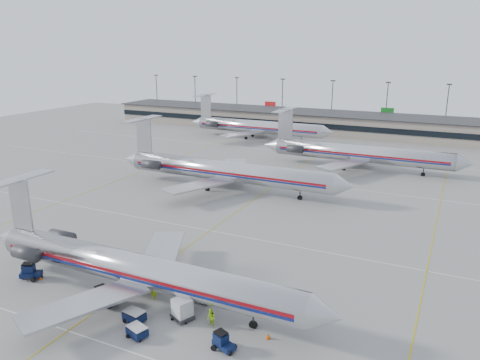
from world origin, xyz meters
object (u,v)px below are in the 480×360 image
Objects in this scene: jet_foreground at (134,268)px; belt_loader at (199,295)px; jet_second_row at (223,170)px; tug_center at (104,296)px; uld_container at (182,309)px.

jet_foreground is 10.72× the size of belt_loader.
jet_second_row is 43.08m from tug_center.
belt_loader is (-0.35, 3.81, -0.52)m from uld_container.
jet_second_row reaches higher than belt_loader.
jet_foreground is at bearing -168.12° from uld_container.
jet_foreground is 7.52m from belt_loader.
jet_second_row is 18.70× the size of uld_container.
jet_second_row is at bearing 119.52° from tug_center.
jet_second_row reaches higher than jet_foreground.
belt_loader is at bearing 49.11° from tug_center.
jet_foreground is at bearing -76.07° from jet_second_row.
uld_container is at bearing -13.05° from jet_foreground.
tug_center is (-1.97, -2.81, -2.41)m from jet_foreground.
jet_foreground reaches higher than uld_container.
uld_container is at bearing -81.05° from belt_loader.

